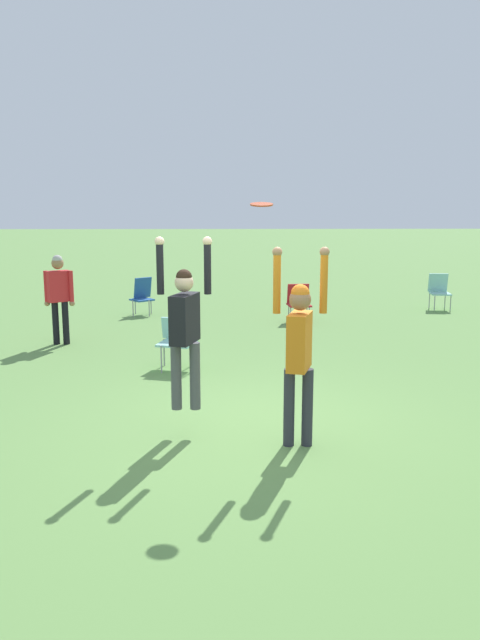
{
  "coord_description": "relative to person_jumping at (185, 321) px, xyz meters",
  "views": [
    {
      "loc": [
        -0.21,
        -6.97,
        2.59
      ],
      "look_at": [
        -0.05,
        -0.06,
        1.3
      ],
      "focal_mm": 35.0,
      "sensor_mm": 36.0,
      "label": 1
    }
  ],
  "objects": [
    {
      "name": "ground_plane",
      "position": [
        0.66,
        0.16,
        -1.32
      ],
      "size": [
        120.0,
        120.0,
        0.0
      ],
      "primitive_type": "plane",
      "color": "#608C47"
    },
    {
      "name": "camping_chair_1",
      "position": [
        -0.32,
        2.92,
        -0.83
      ],
      "size": [
        0.65,
        0.69,
        0.79
      ],
      "rotation": [
        0.0,
        0.0,
        2.88
      ],
      "color": "gray",
      "rests_on": "ground_plane"
    },
    {
      "name": "camping_chair_0",
      "position": [
        -1.51,
        7.88,
        -0.83
      ],
      "size": [
        0.62,
        0.7,
        0.88
      ],
      "rotation": [
        0.0,
        0.0,
        3.82
      ],
      "color": "gray",
      "rests_on": "ground_plane"
    },
    {
      "name": "camping_chair_3",
      "position": [
        2.08,
        6.85,
        -0.83
      ],
      "size": [
        0.53,
        0.57,
        0.84
      ],
      "rotation": [
        0.0,
        0.0,
        3.25
      ],
      "color": "gray",
      "rests_on": "ground_plane"
    },
    {
      "name": "person_defending",
      "position": [
        1.23,
        -0.39,
        -0.17
      ],
      "size": [
        0.59,
        0.48,
        2.16
      ],
      "rotation": [
        0.0,
        0.0,
        -1.87
      ],
      "color": "#2D2D38",
      "rests_on": "ground_plane"
    },
    {
      "name": "frisbee",
      "position": [
        0.84,
        -0.15,
        1.27
      ],
      "size": [
        0.24,
        0.24,
        0.05
      ],
      "color": "#E04C23"
    },
    {
      "name": "camping_chair_2",
      "position": [
        5.79,
        8.46,
        -0.8
      ],
      "size": [
        0.51,
        0.55,
        0.89
      ],
      "rotation": [
        0.0,
        0.0,
        3.04
      ],
      "color": "gray",
      "rests_on": "ground_plane"
    },
    {
      "name": "person_jumping",
      "position": [
        0.0,
        0.0,
        0.0
      ],
      "size": [
        0.62,
        0.51,
        1.95
      ],
      "rotation": [
        0.0,
        0.0,
        1.27
      ],
      "color": "#4C4C51",
      "rests_on": "ground_plane"
    },
    {
      "name": "person_spectator_near",
      "position": [
        -2.62,
        4.7,
        -0.32
      ],
      "size": [
        0.56,
        0.39,
        1.67
      ],
      "rotation": [
        0.0,
        0.0,
        0.58
      ],
      "color": "black",
      "rests_on": "ground_plane"
    }
  ]
}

